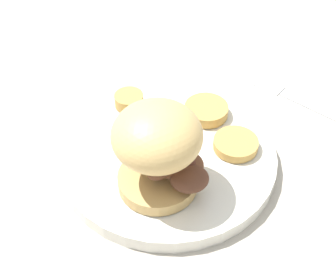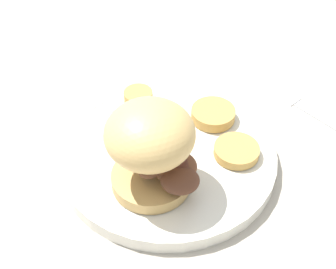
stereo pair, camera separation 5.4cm
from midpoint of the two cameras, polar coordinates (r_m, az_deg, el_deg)
name	(u,v)px [view 2 (the right image)]	position (r m, az deg, el deg)	size (l,w,h in m)	color
ground_plane	(168,161)	(0.57, 2.70, -3.40)	(4.00, 4.00, 0.00)	#B2A899
dinner_plate	(168,155)	(0.56, 2.74, -2.62)	(0.26, 0.26, 0.02)	white
sandwich	(153,147)	(0.48, 1.39, -1.71)	(0.10, 0.11, 0.11)	tan
potato_round_0	(213,114)	(0.60, 8.10, 2.36)	(0.06, 0.06, 0.01)	tan
potato_round_1	(237,151)	(0.56, 11.11, -2.09)	(0.05, 0.05, 0.01)	tan
potato_round_2	(138,97)	(0.62, -1.14, 4.47)	(0.04, 0.04, 0.02)	tan
potato_round_3	(154,119)	(0.58, 0.93, 1.83)	(0.05, 0.05, 0.01)	#DBB766
fork	(307,108)	(0.67, 18.83, 2.93)	(0.03, 0.16, 0.00)	silver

